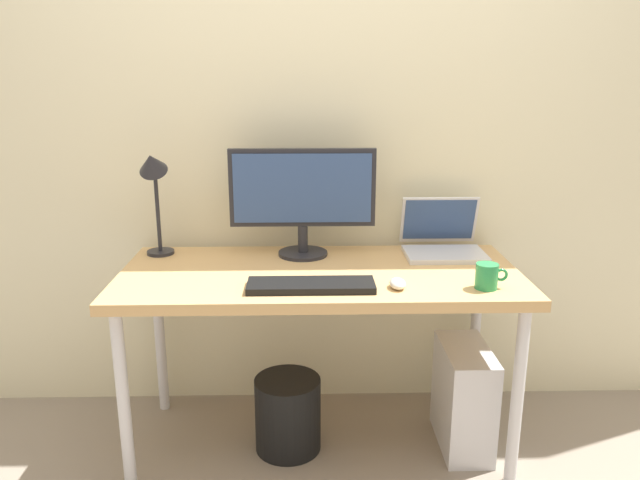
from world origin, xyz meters
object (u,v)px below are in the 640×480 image
at_px(coffee_mug, 487,276).
at_px(computer_tower, 464,397).
at_px(monitor, 302,195).
at_px(keyboard, 311,285).
at_px(desk, 320,286).
at_px(mouse, 398,283).
at_px(desk_lamp, 153,179).
at_px(laptop, 442,239).
at_px(wastebasket, 288,414).

distance_m(coffee_mug, computer_tower, 0.60).
relative_size(monitor, coffee_mug, 5.16).
relative_size(keyboard, coffee_mug, 3.91).
bearing_deg(desk, computer_tower, -3.03).
bearing_deg(mouse, computer_tower, 28.88).
xyz_separation_m(desk_lamp, computer_tower, (1.22, -0.24, -0.84)).
bearing_deg(mouse, desk, 142.97).
relative_size(laptop, keyboard, 0.73).
relative_size(desk_lamp, computer_tower, 1.06).
height_order(monitor, computer_tower, monitor).
bearing_deg(laptop, desk, -156.18).
bearing_deg(desk_lamp, laptop, 1.00).
bearing_deg(desk, keyboard, -100.42).
distance_m(laptop, desk_lamp, 1.19).
distance_m(desk, laptop, 0.57).
bearing_deg(desk_lamp, coffee_mug, -18.75).
height_order(desk, keyboard, keyboard).
xyz_separation_m(mouse, wastebasket, (-0.39, 0.16, -0.60)).
height_order(keyboard, computer_tower, keyboard).
relative_size(desk_lamp, mouse, 4.95).
relative_size(monitor, wastebasket, 1.94).
xyz_separation_m(desk, wastebasket, (-0.13, -0.04, -0.52)).
bearing_deg(computer_tower, monitor, 159.72).
height_order(keyboard, wastebasket, keyboard).
height_order(coffee_mug, wastebasket, coffee_mug).
height_order(desk_lamp, keyboard, desk_lamp).
relative_size(desk, desk_lamp, 3.37).
relative_size(keyboard, computer_tower, 1.05).
xyz_separation_m(desk, keyboard, (-0.04, -0.20, 0.07)).
bearing_deg(computer_tower, keyboard, -164.64).
bearing_deg(desk_lamp, wastebasket, -25.03).
height_order(desk, wastebasket, desk).
relative_size(monitor, desk_lamp, 1.30).
height_order(desk_lamp, coffee_mug, desk_lamp).
bearing_deg(laptop, keyboard, -142.33).
relative_size(desk, keyboard, 3.41).
xyz_separation_m(computer_tower, wastebasket, (-0.70, -0.01, -0.06)).
bearing_deg(laptop, computer_tower, -76.77).
bearing_deg(coffee_mug, desk, 159.85).
xyz_separation_m(desk, mouse, (0.26, -0.20, 0.08)).
bearing_deg(desk_lamp, mouse, -23.85).
distance_m(laptop, keyboard, 0.69).
xyz_separation_m(monitor, laptop, (0.57, 0.02, -0.19)).
bearing_deg(desk_lamp, keyboard, -33.19).
height_order(desk_lamp, mouse, desk_lamp).
relative_size(laptop, mouse, 3.56).
xyz_separation_m(mouse, computer_tower, (0.31, 0.17, -0.54)).
height_order(desk_lamp, wastebasket, desk_lamp).
distance_m(desk_lamp, wastebasket, 1.07).
relative_size(mouse, computer_tower, 0.21).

